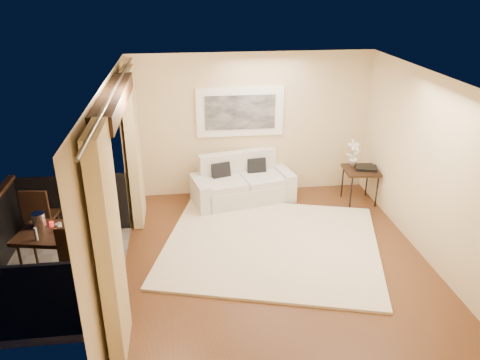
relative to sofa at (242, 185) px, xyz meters
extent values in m
plane|color=brown|center=(0.24, -2.09, -0.32)|extent=(5.00, 5.00, 0.00)
plane|color=white|center=(0.24, -2.09, 2.38)|extent=(5.00, 5.00, 0.00)
plane|color=beige|center=(0.24, 0.41, 1.03)|extent=(4.50, 0.00, 4.50)
plane|color=beige|center=(0.24, -4.59, 1.03)|extent=(4.50, 0.00, 4.50)
plane|color=beige|center=(2.49, -2.09, 1.03)|extent=(0.00, 5.00, 5.00)
plane|color=beige|center=(-2.01, -0.24, 1.03)|extent=(0.00, 2.70, 2.70)
plane|color=beige|center=(-2.01, -3.94, 1.03)|extent=(0.00, 2.70, 2.70)
plane|color=beige|center=(-2.01, -2.09, 2.23)|extent=(0.00, 2.40, 2.40)
cube|color=black|center=(-1.89, -2.09, 2.20)|extent=(0.28, 2.40, 0.22)
cube|color=#605B56|center=(-2.91, -2.09, -0.38)|extent=(1.80, 2.60, 0.12)
cube|color=black|center=(-2.91, -0.82, 0.18)|extent=(1.80, 0.06, 1.00)
cube|color=black|center=(-2.91, -3.36, 0.18)|extent=(1.80, 0.06, 1.00)
cube|color=#DCC587|center=(-1.87, -0.54, 1.00)|extent=(0.16, 0.75, 2.62)
cube|color=#DCC587|center=(-1.87, -3.64, 1.00)|extent=(0.16, 0.75, 2.62)
cylinder|color=#4C473F|center=(-1.87, -2.09, 2.31)|extent=(0.04, 4.80, 0.04)
cube|color=white|center=(0.01, 0.38, 1.30)|extent=(1.62, 0.05, 0.92)
cube|color=black|center=(0.01, 0.35, 1.30)|extent=(1.30, 0.02, 0.64)
cube|color=beige|center=(0.25, -1.69, -0.29)|extent=(3.97, 3.67, 0.04)
cube|color=silver|center=(0.01, -0.07, -0.13)|extent=(1.63, 1.09, 0.37)
cube|color=silver|center=(-0.05, 0.24, 0.21)|extent=(1.51, 0.50, 0.72)
cube|color=silver|center=(-0.79, -0.24, -0.04)|extent=(0.37, 0.82, 0.55)
cube|color=silver|center=(0.82, 0.11, -0.04)|extent=(0.37, 0.82, 0.55)
cube|color=silver|center=(-0.33, -0.17, 0.12)|extent=(0.84, 0.84, 0.12)
cube|color=silver|center=(0.37, -0.02, 0.12)|extent=(0.84, 0.84, 0.12)
cube|color=black|center=(-0.39, 0.03, 0.27)|extent=(0.39, 0.26, 0.36)
cube|color=black|center=(0.31, 0.18, 0.27)|extent=(0.37, 0.19, 0.36)
cube|color=black|center=(2.17, -0.35, 0.33)|extent=(0.66, 0.66, 0.04)
cylinder|color=black|center=(1.93, -0.59, -0.01)|extent=(0.03, 0.03, 0.62)
cylinder|color=black|center=(2.41, -0.59, -0.01)|extent=(0.03, 0.03, 0.62)
cylinder|color=black|center=(1.93, -0.11, -0.01)|extent=(0.03, 0.03, 0.62)
cylinder|color=black|center=(2.41, -0.11, -0.01)|extent=(0.03, 0.03, 0.62)
cube|color=black|center=(2.26, -0.36, 0.37)|extent=(0.44, 0.38, 0.05)
imported|color=white|center=(2.07, -0.17, 0.60)|extent=(0.30, 0.24, 0.51)
cube|color=black|center=(-2.93, -2.26, 0.47)|extent=(0.82, 0.82, 0.05)
cylinder|color=black|center=(-3.21, -2.54, 0.06)|extent=(0.04, 0.04, 0.75)
cylinder|color=black|center=(-2.65, -2.54, 0.06)|extent=(0.04, 0.04, 0.75)
cylinder|color=black|center=(-3.21, -1.98, 0.06)|extent=(0.04, 0.04, 0.75)
cylinder|color=black|center=(-2.65, -1.98, 0.06)|extent=(0.04, 0.04, 0.75)
cube|color=black|center=(-3.32, -1.09, 0.13)|extent=(0.47, 0.47, 0.05)
cube|color=black|center=(-3.34, -1.27, 0.38)|extent=(0.42, 0.10, 0.55)
cylinder|color=black|center=(-3.13, -0.94, -0.10)|extent=(0.03, 0.03, 0.43)
cylinder|color=black|center=(-3.47, -0.90, -0.10)|extent=(0.03, 0.03, 0.43)
cylinder|color=black|center=(-3.17, -1.27, -0.10)|extent=(0.03, 0.03, 0.43)
cylinder|color=black|center=(-3.51, -1.23, -0.10)|extent=(0.03, 0.03, 0.43)
cube|color=black|center=(-2.48, -2.85, 0.17)|extent=(0.46, 0.46, 0.05)
cube|color=black|center=(-2.47, -2.65, 0.44)|extent=(0.46, 0.06, 0.60)
cylinder|color=black|center=(-2.66, -3.04, -0.08)|extent=(0.03, 0.03, 0.47)
cylinder|color=black|center=(-2.29, -3.04, -0.08)|extent=(0.03, 0.03, 0.47)
cylinder|color=black|center=(-2.66, -2.67, -0.08)|extent=(0.03, 0.03, 0.47)
cylinder|color=black|center=(-2.29, -2.67, -0.08)|extent=(0.03, 0.03, 0.47)
cylinder|color=white|center=(-3.04, -2.11, 0.60)|extent=(0.18, 0.18, 0.20)
cylinder|color=red|center=(-2.88, -2.13, 0.53)|extent=(0.06, 0.06, 0.07)
cylinder|color=silver|center=(-2.98, -2.48, 0.59)|extent=(0.04, 0.04, 0.18)
cylinder|color=silver|center=(-2.76, -2.30, 0.56)|extent=(0.06, 0.06, 0.12)
cylinder|color=silver|center=(-2.74, -2.27, 0.56)|extent=(0.06, 0.06, 0.12)
camera|label=1|loc=(-1.04, -7.96, 3.62)|focal=35.00mm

